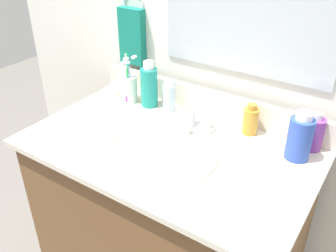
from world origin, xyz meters
TOP-DOWN VIEW (x-y plane):
  - vanity_cabinet at (0.00, 0.00)m, footprint 0.89×0.51m
  - countertop at (0.00, 0.00)m, footprint 0.92×0.56m
  - backsplash at (0.00, 0.27)m, footprint 0.92×0.02m
  - back_wall at (0.00, 0.33)m, footprint 2.02×0.04m
  - towel_ring at (-0.36, 0.31)m, footprint 0.10×0.01m
  - hand_towel at (-0.36, 0.29)m, footprint 0.11×0.04m
  - sink_basin at (0.01, -0.05)m, footprint 0.36×0.36m
  - faucet at (0.01, 0.15)m, footprint 0.16×0.10m
  - bottle_shampoo_blue at (0.36, 0.16)m, footprint 0.07×0.07m
  - bottle_mouthwash_teal at (-0.21, 0.19)m, footprint 0.06×0.06m
  - bottle_gel_clear at (-0.13, 0.20)m, footprint 0.05×0.05m
  - bottle_oil_amber at (0.19, 0.21)m, footprint 0.05×0.05m
  - bottle_cream_purple at (0.39, 0.24)m, footprint 0.06×0.06m
  - cup_white_ceramic at (-0.30, 0.18)m, footprint 0.07×0.08m
  - soap_bar at (-0.40, 0.20)m, footprint 0.06×0.04m

SIDE VIEW (x-z plane):
  - vanity_cabinet at x=0.00m, z-range 0.00..0.79m
  - back_wall at x=0.00m, z-range 0.00..1.30m
  - sink_basin at x=0.01m, z-range 0.72..0.84m
  - countertop at x=0.00m, z-range 0.79..0.81m
  - soap_bar at x=-0.40m, z-range 0.81..0.83m
  - faucet at x=0.01m, z-range 0.80..0.88m
  - backsplash at x=0.00m, z-range 0.81..0.90m
  - bottle_oil_amber at x=0.19m, z-range 0.80..0.91m
  - bottle_gel_clear at x=-0.13m, z-range 0.81..0.92m
  - bottle_cream_purple at x=0.39m, z-range 0.80..0.93m
  - cup_white_ceramic at x=-0.30m, z-range 0.77..0.96m
  - bottle_shampoo_blue at x=0.36m, z-range 0.80..0.96m
  - bottle_mouthwash_teal at x=-0.21m, z-range 0.80..0.98m
  - hand_towel at x=-0.36m, z-range 0.92..1.14m
  - towel_ring at x=-0.36m, z-range 1.10..1.20m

